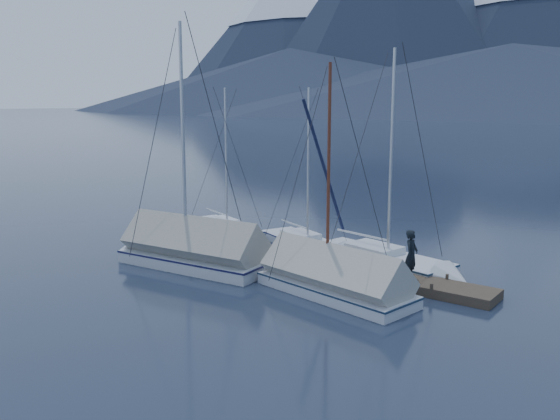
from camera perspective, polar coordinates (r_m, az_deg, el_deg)
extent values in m
plane|color=black|center=(23.53, -2.95, -5.98)|extent=(1000.00, 1000.00, 0.00)
cone|color=#475675|center=(519.60, 5.03, 16.84)|extent=(308.00, 308.00, 130.00)
cone|color=#475675|center=(478.84, 22.65, 17.87)|extent=(352.00, 352.00, 150.00)
cone|color=#192133|center=(396.66, 0.52, 16.34)|extent=(209.00, 209.00, 95.00)
cone|color=#192133|center=(343.28, 10.34, 18.79)|extent=(190.00, 190.00, 115.00)
cone|color=#192133|center=(324.53, 23.52, 16.39)|extent=(171.00, 171.00, 90.00)
cone|color=#192133|center=(330.75, 0.94, 12.31)|extent=(364.00, 364.00, 35.00)
cone|color=#192133|center=(267.99, 21.25, 11.53)|extent=(416.00, 416.00, 30.00)
cube|color=#382D23|center=(24.99, 0.00, -4.58)|extent=(18.00, 1.50, 0.34)
cube|color=black|center=(28.94, -9.55, -3.09)|extent=(3.00, 1.30, 0.30)
cube|color=black|center=(25.05, 0.00, -5.07)|extent=(3.00, 1.30, 0.30)
cube|color=black|center=(22.12, 12.62, -7.44)|extent=(3.00, 1.30, 0.30)
cylinder|color=#382D23|center=(30.76, -11.20, -1.58)|extent=(0.12, 0.12, 0.35)
cylinder|color=#382D23|center=(29.87, -13.19, -2.01)|extent=(0.12, 0.12, 0.35)
cylinder|color=#382D23|center=(28.64, -7.18, -2.35)|extent=(0.12, 0.12, 0.35)
cylinder|color=#382D23|center=(27.68, -9.19, -2.85)|extent=(0.12, 0.12, 0.35)
cylinder|color=#382D23|center=(26.68, -2.53, -3.22)|extent=(0.12, 0.12, 0.35)
cylinder|color=#382D23|center=(25.65, -4.52, -3.81)|extent=(0.12, 0.12, 0.35)
cylinder|color=#382D23|center=(24.94, 2.81, -4.20)|extent=(0.12, 0.12, 0.35)
cylinder|color=#382D23|center=(23.83, 0.91, -4.89)|extent=(0.12, 0.12, 0.35)
cylinder|color=#382D23|center=(23.45, 8.91, -5.27)|extent=(0.12, 0.12, 0.35)
cylinder|color=#382D23|center=(22.26, 7.20, -6.07)|extent=(0.12, 0.12, 0.35)
cylinder|color=#382D23|center=(22.26, 15.77, -6.40)|extent=(0.12, 0.12, 0.35)
cylinder|color=#382D23|center=(21.01, 14.37, -7.33)|extent=(0.12, 0.12, 0.35)
cube|color=silver|center=(30.76, -5.40, -1.89)|extent=(5.46, 3.39, 0.57)
cube|color=silver|center=(30.81, -5.39, -2.36)|extent=(4.46, 2.39, 0.26)
cube|color=navy|center=(30.71, -5.40, -1.45)|extent=(5.51, 3.42, 0.05)
cone|color=silver|center=(28.22, -2.57, -2.98)|extent=(1.46, 1.88, 1.66)
cube|color=silver|center=(30.90, -5.63, -1.06)|extent=(2.12, 1.75, 0.26)
cylinder|color=#B2B7BF|center=(29.88, -5.21, 5.01)|extent=(0.10, 0.10, 6.91)
cylinder|color=#B2B7BF|center=(31.35, -6.16, -0.18)|extent=(2.22, 0.87, 0.08)
cylinder|color=#26262B|center=(28.75, -3.99, 4.81)|extent=(0.91, 2.46, 6.91)
cube|color=silver|center=(27.53, 2.28, -3.32)|extent=(5.40, 3.60, 0.57)
cube|color=silver|center=(27.59, 2.28, -3.84)|extent=(4.39, 2.59, 0.26)
cube|color=#191E4D|center=(27.47, 2.28, -2.84)|extent=(5.46, 3.64, 0.05)
cone|color=silver|center=(25.16, 5.87, -4.70)|extent=(1.51, 1.88, 1.65)
cube|color=silver|center=(27.65, 2.00, -2.39)|extent=(2.13, 1.81, 0.26)
cylinder|color=#B2B7BF|center=(26.60, 2.73, 4.31)|extent=(0.10, 0.10, 6.86)
cylinder|color=#B2B7BF|center=(28.06, 1.36, -1.38)|extent=(2.16, 0.98, 0.08)
cylinder|color=#26262B|center=(25.54, 4.29, 4.04)|extent=(1.04, 2.39, 6.86)
cube|color=silver|center=(24.91, 9.58, -4.89)|extent=(6.45, 3.30, 0.68)
cube|color=silver|center=(24.99, 9.56, -5.57)|extent=(5.35, 2.20, 0.31)
cube|color=#152A41|center=(24.84, 9.60, -4.26)|extent=(6.51, 3.33, 0.06)
cone|color=silver|center=(22.92, 16.44, -6.54)|extent=(1.52, 2.16, 1.97)
cube|color=silver|center=(24.98, 9.07, -3.67)|extent=(2.41, 1.86, 0.31)
cylinder|color=#B2B7BF|center=(23.87, 10.66, 5.25)|extent=(0.12, 0.12, 8.20)
cylinder|color=#B2B7BF|center=(25.32, 7.86, -2.37)|extent=(2.73, 0.67, 0.09)
cylinder|color=#26262B|center=(22.95, 13.67, 4.93)|extent=(0.68, 3.03, 8.21)
cube|color=silver|center=(20.84, 5.30, -7.88)|extent=(6.07, 3.03, 0.62)
cube|color=silver|center=(20.93, 5.29, -8.61)|extent=(5.05, 1.96, 0.28)
cube|color=#162A42|center=(20.76, 5.31, -7.19)|extent=(6.13, 3.06, 0.06)
cone|color=silver|center=(23.07, -0.91, -6.02)|extent=(1.35, 2.12, 1.98)
cylinder|color=#592819|center=(20.19, 4.70, 3.34)|extent=(0.11, 0.11, 7.49)
cylinder|color=#592819|center=(20.00, 7.35, -6.10)|extent=(2.59, 0.53, 0.08)
cylinder|color=#26262B|center=(21.19, 1.79, 3.70)|extent=(0.53, 2.88, 7.49)
cube|color=#9F9E95|center=(20.64, 5.33, -6.08)|extent=(5.79, 3.01, 2.10)
cube|color=silver|center=(24.42, -8.15, -5.13)|extent=(6.59, 2.87, 0.75)
cube|color=silver|center=(24.52, -8.13, -5.90)|extent=(5.54, 1.76, 0.34)
cube|color=#161642|center=(24.34, -8.17, -4.40)|extent=(6.65, 2.90, 0.07)
cone|color=silver|center=(26.89, -14.27, -3.90)|extent=(1.46, 2.30, 2.20)
cylinder|color=#B2B7BF|center=(23.89, -9.31, 6.56)|extent=(0.14, 0.14, 9.15)
cylinder|color=#B2B7BF|center=(23.46, -6.07, -3.04)|extent=(2.88, 0.37, 0.10)
cylinder|color=#26262B|center=(24.97, -12.11, 6.63)|extent=(0.33, 3.22, 9.16)
cube|color=gray|center=(24.22, -8.20, -3.22)|extent=(6.27, 2.88, 2.33)
imported|color=black|center=(21.69, 12.52, -4.24)|extent=(0.47, 0.69, 1.81)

